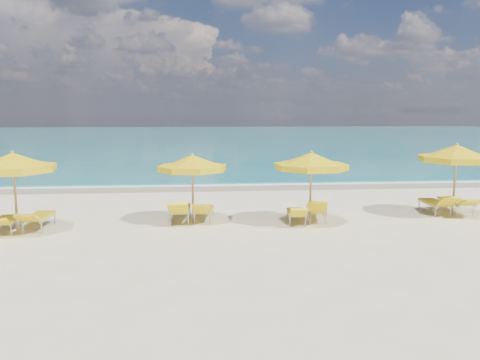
{
  "coord_description": "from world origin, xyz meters",
  "views": [
    {
      "loc": [
        -1.42,
        -14.46,
        3.58
      ],
      "look_at": [
        0.0,
        1.5,
        1.2
      ],
      "focal_mm": 35.0,
      "sensor_mm": 36.0,
      "label": 1
    }
  ],
  "objects": [
    {
      "name": "ground_plane",
      "position": [
        0.0,
        0.0,
        0.0
      ],
      "size": [
        120.0,
        120.0,
        0.0
      ],
      "primitive_type": "plane",
      "color": "beige"
    },
    {
      "name": "ocean",
      "position": [
        0.0,
        48.0,
        0.0
      ],
      "size": [
        120.0,
        80.0,
        0.3
      ],
      "primitive_type": "cube",
      "color": "#146E72",
      "rests_on": "ground"
    },
    {
      "name": "wet_sand_band",
      "position": [
        0.0,
        7.4,
        0.0
      ],
      "size": [
        120.0,
        2.6,
        0.01
      ],
      "primitive_type": "cube",
      "color": "tan",
      "rests_on": "ground"
    },
    {
      "name": "foam_line",
      "position": [
        0.0,
        8.2,
        0.0
      ],
      "size": [
        120.0,
        1.2,
        0.03
      ],
      "primitive_type": "cube",
      "color": "white",
      "rests_on": "ground"
    },
    {
      "name": "whitecap_near",
      "position": [
        -6.0,
        17.0,
        0.0
      ],
      "size": [
        14.0,
        0.36,
        0.05
      ],
      "primitive_type": "cube",
      "color": "white",
      "rests_on": "ground"
    },
    {
      "name": "whitecap_far",
      "position": [
        8.0,
        24.0,
        0.0
      ],
      "size": [
        18.0,
        0.3,
        0.05
      ],
      "primitive_type": "cube",
      "color": "white",
      "rests_on": "ground"
    },
    {
      "name": "umbrella_2",
      "position": [
        -6.75,
        -0.56,
        2.09
      ],
      "size": [
        2.94,
        2.94,
        2.45
      ],
      "rotation": [
        0.0,
        0.0,
        -0.25
      ],
      "color": "tan",
      "rests_on": "ground"
    },
    {
      "name": "umbrella_3",
      "position": [
        -1.62,
        0.33,
        1.92
      ],
      "size": [
        2.67,
        2.67,
        2.26
      ],
      "rotation": [
        0.0,
        0.0,
        0.22
      ],
      "color": "tan",
      "rests_on": "ground"
    },
    {
      "name": "umbrella_4",
      "position": [
        2.08,
        -0.21,
        2.01
      ],
      "size": [
        2.94,
        2.94,
        2.35
      ],
      "rotation": [
        0.0,
        0.0,
        -0.33
      ],
      "color": "tan",
      "rests_on": "ground"
    },
    {
      "name": "umbrella_5",
      "position": [
        7.23,
        0.51,
        2.14
      ],
      "size": [
        2.81,
        2.81,
        2.51
      ],
      "rotation": [
        0.0,
        0.0,
        0.15
      ],
      "color": "tan",
      "rests_on": "ground"
    },
    {
      "name": "lounger_2_left",
      "position": [
        -7.17,
        -0.31,
        0.2
      ],
      "size": [
        0.79,
        1.78,
        0.65
      ],
      "rotation": [
        0.0,
        0.0,
        0.15
      ],
      "color": "#A5A8AD",
      "rests_on": "ground"
    },
    {
      "name": "lounger_2_right",
      "position": [
        -6.32,
        -0.02,
        0.22
      ],
      "size": [
        0.65,
        1.88,
        0.72
      ],
      "rotation": [
        0.0,
        0.0,
        -0.02
      ],
      "color": "#A5A8AD",
      "rests_on": "ground"
    },
    {
      "name": "lounger_3_left",
      "position": [
        -2.04,
        0.57,
        0.24
      ],
      "size": [
        0.7,
        1.94,
        0.86
      ],
      "rotation": [
        0.0,
        0.0,
        -0.03
      ],
      "color": "#A5A8AD",
      "rests_on": "ground"
    },
    {
      "name": "lounger_3_right",
      "position": [
        -1.27,
        0.66,
        0.21
      ],
      "size": [
        0.75,
        1.74,
        0.75
      ],
      "rotation": [
        0.0,
        0.0,
        -0.11
      ],
      "color": "#A5A8AD",
      "rests_on": "ground"
    },
    {
      "name": "lounger_4_left",
      "position": [
        1.68,
        0.01,
        0.2
      ],
      "size": [
        0.71,
        1.68,
        0.7
      ],
      "rotation": [
        0.0,
        0.0,
        -0.11
      ],
      "color": "#A5A8AD",
      "rests_on": "ground"
    },
    {
      "name": "lounger_4_right",
      "position": [
        2.43,
        0.35,
        0.23
      ],
      "size": [
        0.96,
        1.89,
        0.85
      ],
      "rotation": [
        0.0,
        0.0,
        -0.21
      ],
      "color": "#A5A8AD",
      "rests_on": "ground"
    },
    {
      "name": "lounger_5_left",
      "position": [
        6.86,
        1.02,
        0.22
      ],
      "size": [
        0.62,
        1.79,
        0.8
      ],
      "rotation": [
        0.0,
        0.0,
        0.0
      ],
      "color": "#A5A8AD",
      "rests_on": "ground"
    },
    {
      "name": "lounger_5_right",
      "position": [
        7.65,
        1.02,
        0.24
      ],
      "size": [
        0.75,
        2.08,
        0.74
      ],
      "rotation": [
        0.0,
        0.0,
        -0.05
      ],
      "color": "#A5A8AD",
      "rests_on": "ground"
    }
  ]
}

